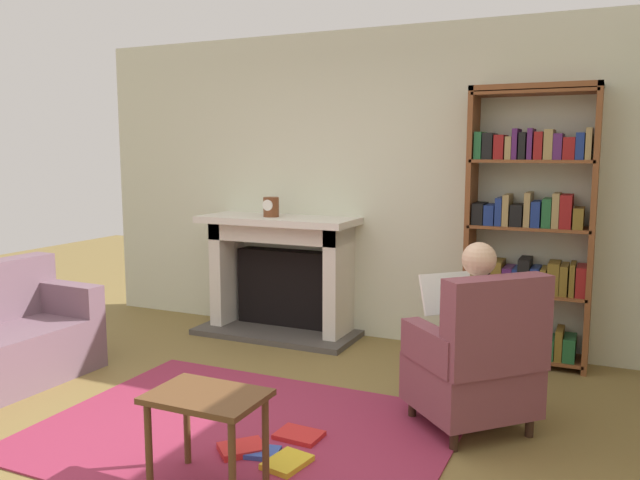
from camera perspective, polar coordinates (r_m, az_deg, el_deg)
ground at (r=3.77m, az=-9.48°, el=-18.34°), size 14.00×14.00×0.00m
back_wall at (r=5.68m, az=4.76°, el=4.78°), size 5.60×0.10×2.70m
area_rug at (r=3.99m, az=-6.98°, el=-16.62°), size 2.40×1.80×0.01m
fireplace at (r=5.86m, az=-3.40°, el=-2.78°), size 1.47×0.64×1.08m
mantel_clock at (r=5.71m, az=-4.38°, el=2.95°), size 0.14×0.14×0.17m
bookshelf at (r=5.18m, az=18.12°, el=0.70°), size 0.94×0.32×2.15m
armchair_reading at (r=3.94m, az=13.83°, el=-10.57°), size 0.89×0.89×0.97m
seated_reader at (r=3.98m, az=12.97°, el=-7.41°), size 0.58×0.58×1.14m
side_table at (r=3.28m, az=-10.03°, el=-14.62°), size 0.56×0.39×0.49m
scattered_books at (r=3.73m, az=-4.28°, el=-18.07°), size 0.56×0.56×0.04m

